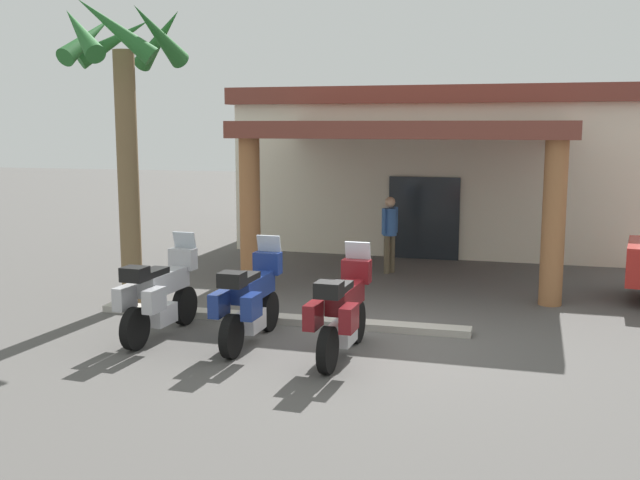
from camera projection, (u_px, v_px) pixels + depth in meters
ground_plane at (363, 339)px, 11.96m from camera, size 80.00×80.00×0.00m
motel_building at (440, 165)px, 21.79m from camera, size 10.87×11.68×4.38m
motorcycle_silver at (160, 295)px, 12.01m from camera, size 0.73×2.21×1.61m
motorcycle_blue at (250, 300)px, 11.62m from camera, size 0.71×2.21×1.61m
motorcycle_maroon at (343, 311)px, 10.95m from camera, size 0.72×2.21×1.61m
pedestrian at (390, 229)px, 17.18m from camera, size 0.32×0.47×1.77m
palm_tree_roadside at (123, 91)px, 13.70m from camera, size 2.33×2.44×5.67m
curb_strip at (278, 319)px, 13.00m from camera, size 6.65×0.36×0.12m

